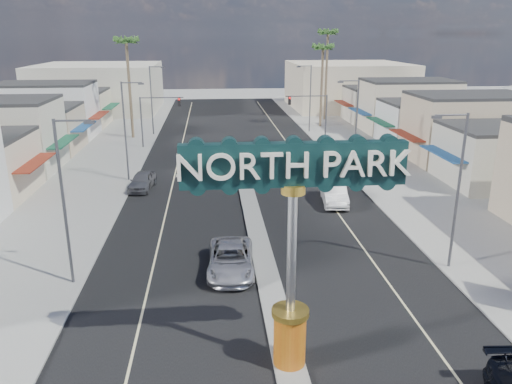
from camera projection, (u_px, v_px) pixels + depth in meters
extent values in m
plane|color=gray|center=(243.00, 178.00, 47.01)|extent=(160.00, 160.00, 0.00)
cube|color=black|center=(243.00, 178.00, 47.01)|extent=(20.00, 120.00, 0.01)
cube|color=gray|center=(260.00, 245.00, 31.80)|extent=(1.30, 30.00, 0.16)
cube|color=gray|center=(91.00, 181.00, 45.77)|extent=(8.00, 120.00, 0.12)
cube|color=gray|center=(388.00, 174.00, 48.21)|extent=(8.00, 120.00, 0.12)
cube|color=beige|center=(24.00, 126.00, 56.35)|extent=(12.00, 42.00, 6.00)
cube|color=#B7B29E|center=(433.00, 120.00, 60.53)|extent=(12.00, 42.00, 6.00)
cube|color=#B7B29E|center=(100.00, 88.00, 86.59)|extent=(20.00, 20.00, 8.00)
cube|color=beige|center=(347.00, 86.00, 90.42)|extent=(20.00, 20.00, 8.00)
cylinder|color=#CE480F|center=(290.00, 339.00, 20.06)|extent=(1.30, 1.30, 2.20)
cylinder|color=gold|center=(290.00, 312.00, 19.68)|extent=(1.50, 1.50, 0.25)
cylinder|color=#B7B7BC|center=(292.00, 254.00, 18.92)|extent=(0.36, 0.36, 4.80)
cylinder|color=gold|center=(293.00, 189.00, 18.14)|extent=(0.90, 0.90, 0.35)
cube|color=black|center=(294.00, 164.00, 17.86)|extent=(8.20, 0.50, 1.60)
cylinder|color=#47474C|center=(142.00, 123.00, 58.43)|extent=(0.18, 0.18, 6.00)
cylinder|color=#47474C|center=(162.00, 98.00, 57.77)|extent=(5.00, 0.12, 0.12)
cube|color=black|center=(179.00, 102.00, 58.09)|extent=(0.32, 0.32, 1.00)
sphere|color=red|center=(179.00, 99.00, 57.83)|extent=(0.22, 0.22, 0.22)
cylinder|color=#47474C|center=(326.00, 120.00, 60.34)|extent=(0.18, 0.18, 6.00)
cylinder|color=#47474C|center=(306.00, 96.00, 59.25)|extent=(5.00, 0.12, 0.12)
cube|color=black|center=(290.00, 101.00, 59.22)|extent=(0.32, 0.32, 1.00)
sphere|color=red|center=(290.00, 98.00, 58.96)|extent=(0.22, 0.22, 0.22)
cylinder|color=#47474C|center=(64.00, 206.00, 25.74)|extent=(0.16, 0.16, 9.00)
cylinder|color=#47474C|center=(72.00, 121.00, 24.49)|extent=(1.80, 0.10, 0.10)
cube|color=#47474C|center=(89.00, 122.00, 24.59)|extent=(0.50, 0.22, 0.15)
cylinder|color=#47474C|center=(125.00, 133.00, 44.72)|extent=(0.16, 0.16, 9.00)
cylinder|color=#47474C|center=(132.00, 83.00, 43.47)|extent=(1.80, 0.10, 0.10)
cube|color=#47474C|center=(141.00, 84.00, 43.57)|extent=(0.50, 0.22, 0.15)
cylinder|color=#47474C|center=(152.00, 101.00, 65.60)|extent=(0.16, 0.16, 9.00)
cylinder|color=#47474C|center=(156.00, 67.00, 64.35)|extent=(1.80, 0.10, 0.10)
cube|color=#47474C|center=(163.00, 68.00, 64.45)|extent=(0.50, 0.22, 0.15)
cylinder|color=#47474C|center=(458.00, 194.00, 27.59)|extent=(0.16, 0.16, 9.00)
cylinder|color=#47474C|center=(452.00, 115.00, 26.18)|extent=(1.80, 0.10, 0.10)
cube|color=#47474C|center=(437.00, 117.00, 26.14)|extent=(0.50, 0.22, 0.15)
cylinder|color=#47474C|center=(356.00, 129.00, 46.57)|extent=(0.16, 0.16, 9.00)
cylinder|color=#47474C|center=(349.00, 81.00, 45.16)|extent=(1.80, 0.10, 0.10)
cube|color=#47474C|center=(341.00, 82.00, 45.12)|extent=(0.50, 0.22, 0.15)
cylinder|color=#47474C|center=(310.00, 99.00, 67.45)|extent=(0.16, 0.16, 9.00)
cylinder|color=#47474C|center=(305.00, 66.00, 66.03)|extent=(1.80, 0.10, 0.10)
cube|color=#47474C|center=(299.00, 67.00, 65.99)|extent=(0.50, 0.22, 0.15)
cylinder|color=brown|center=(130.00, 91.00, 63.04)|extent=(0.36, 0.36, 12.00)
cylinder|color=brown|center=(322.00, 89.00, 71.15)|extent=(0.36, 0.36, 11.00)
cylinder|color=brown|center=(326.00, 78.00, 76.71)|extent=(0.36, 0.36, 13.00)
imported|color=silver|center=(231.00, 259.00, 28.29)|extent=(2.82, 5.67, 1.54)
imported|color=slate|center=(142.00, 181.00, 43.36)|extent=(2.34, 4.67, 1.53)
imported|color=silver|center=(334.00, 193.00, 39.78)|extent=(2.40, 5.32, 1.69)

